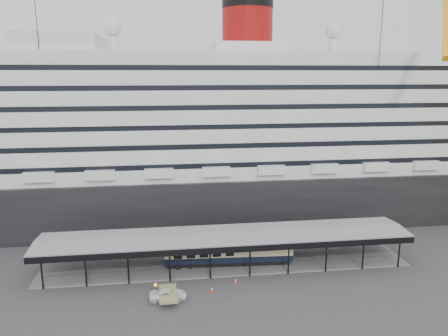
{
  "coord_description": "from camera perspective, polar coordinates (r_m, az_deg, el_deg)",
  "views": [
    {
      "loc": [
        -8.84,
        -56.96,
        29.08
      ],
      "look_at": [
        0.06,
        8.0,
        14.76
      ],
      "focal_mm": 35.0,
      "sensor_mm": 36.0,
      "label": 1
    }
  ],
  "objects": [
    {
      "name": "ground",
      "position": [
        64.57,
        0.94,
        -14.45
      ],
      "size": [
        200.0,
        200.0,
        0.0
      ],
      "primitive_type": "plane",
      "color": "#363638",
      "rests_on": "ground"
    },
    {
      "name": "cruise_ship",
      "position": [
        90.05,
        -2.09,
        5.47
      ],
      "size": [
        130.0,
        30.0,
        43.9
      ],
      "color": "black",
      "rests_on": "ground"
    },
    {
      "name": "platform_canopy",
      "position": [
        68.06,
        0.3,
        -10.79
      ],
      "size": [
        56.0,
        9.18,
        5.3
      ],
      "color": "slate",
      "rests_on": "ground"
    },
    {
      "name": "port_truck",
      "position": [
        59.85,
        -7.31,
        -16.12
      ],
      "size": [
        4.93,
        2.36,
        1.36
      ],
      "primitive_type": "imported",
      "rotation": [
        0.0,
        0.0,
        1.59
      ],
      "color": "white",
      "rests_on": "ground"
    },
    {
      "name": "pullman_carriage",
      "position": [
        68.11,
        0.61,
        -10.78
      ],
      "size": [
        19.66,
        3.68,
        19.19
      ],
      "rotation": [
        0.0,
        0.0,
        -0.06
      ],
      "color": "black",
      "rests_on": "ground"
    },
    {
      "name": "traffic_cone_left",
      "position": [
        61.1,
        -6.37,
        -15.81
      ],
      "size": [
        0.45,
        0.45,
        0.7
      ],
      "rotation": [
        0.0,
        0.0,
        0.31
      ],
      "color": "#D8460C",
      "rests_on": "ground"
    },
    {
      "name": "traffic_cone_mid",
      "position": [
        61.22,
        -1.56,
        -15.61
      ],
      "size": [
        0.49,
        0.49,
        0.83
      ],
      "rotation": [
        0.0,
        0.0,
        0.17
      ],
      "color": "red",
      "rests_on": "ground"
    },
    {
      "name": "traffic_cone_right",
      "position": [
        63.73,
        1.5,
        -14.48
      ],
      "size": [
        0.46,
        0.46,
        0.71
      ],
      "rotation": [
        0.0,
        0.0,
        0.31
      ],
      "color": "#F9420D",
      "rests_on": "ground"
    }
  ]
}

